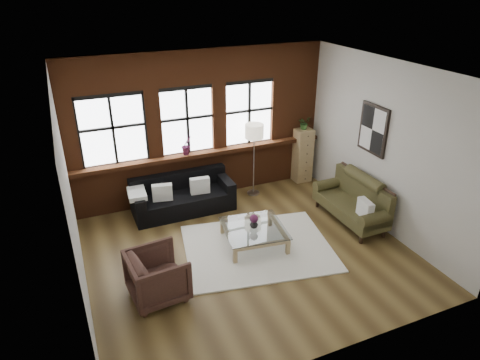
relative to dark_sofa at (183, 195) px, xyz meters
name	(u,v)px	position (x,y,z in m)	size (l,w,h in m)	color
floor	(248,252)	(0.63, -1.90, -0.38)	(5.50, 5.50, 0.00)	#503C1D
ceiling	(250,72)	(0.63, -1.90, 2.82)	(5.50, 5.50, 0.00)	white
wall_back	(200,126)	(0.63, 0.60, 1.22)	(5.50, 5.50, 0.00)	beige
wall_front	(338,254)	(0.63, -4.40, 1.22)	(5.50, 5.50, 0.00)	beige
wall_left	(71,203)	(-2.12, -1.90, 1.22)	(5.00, 5.00, 0.00)	beige
wall_right	(383,147)	(3.38, -1.90, 1.22)	(5.00, 5.00, 0.00)	beige
brick_backwall	(201,127)	(0.63, 0.54, 1.22)	(5.50, 0.12, 3.20)	#632F17
sill_ledge	(204,153)	(0.63, 0.45, 0.66)	(5.50, 0.30, 0.08)	#632F17
window_left	(113,131)	(-1.17, 0.55, 1.37)	(1.38, 0.10, 1.50)	black
window_mid	(187,122)	(0.33, 0.55, 1.37)	(1.38, 0.10, 1.50)	black
window_right	(249,114)	(1.73, 0.55, 1.37)	(1.38, 0.10, 1.50)	black
wall_poster	(373,129)	(3.35, -1.60, 1.47)	(0.05, 0.74, 0.94)	black
shag_rug	(258,248)	(0.84, -1.87, -0.36)	(2.60, 2.04, 0.03)	white
dark_sofa	(183,195)	(0.00, 0.00, 0.00)	(2.07, 0.84, 0.75)	black
pillow_a	(162,192)	(-0.44, -0.10, 0.19)	(0.40, 0.14, 0.34)	white
pillow_b	(200,186)	(0.35, -0.10, 0.19)	(0.40, 0.14, 0.34)	white
vintage_settee	(351,201)	(2.93, -1.72, 0.09)	(0.77, 1.74, 0.93)	#3C381C
pillow_settee	(365,209)	(2.85, -2.25, 0.20)	(0.14, 0.38, 0.34)	white
armchair	(158,276)	(-1.10, -2.42, 0.01)	(0.82, 0.84, 0.77)	#3C241E
coffee_table	(254,236)	(0.83, -1.71, -0.20)	(1.08, 1.08, 0.36)	#A48859
vase	(254,224)	(0.83, -1.71, 0.06)	(0.15, 0.15, 0.16)	#B2B2B2
flowers	(254,219)	(0.83, -1.71, 0.17)	(0.16, 0.16, 0.16)	#571E41
drawer_chest	(302,155)	(3.03, 0.35, 0.27)	(0.39, 0.39, 1.28)	#A48859
potted_plant_top	(304,123)	(3.03, 0.35, 1.06)	(0.27, 0.23, 0.30)	#2D5923
floor_lamp	(254,157)	(1.67, 0.13, 0.52)	(0.40, 0.40, 1.79)	#A5A5A8
sill_plant	(187,145)	(0.26, 0.42, 0.91)	(0.22, 0.18, 0.40)	#571E41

